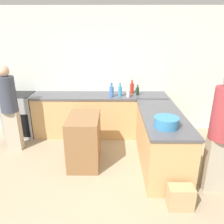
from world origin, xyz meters
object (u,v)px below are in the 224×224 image
(hot_sauce_bottle, at_px, (132,88))
(vinegar_bottle_clear, at_px, (128,93))
(person_by_range, at_px, (9,106))
(range_oven, at_px, (21,114))
(mixing_bowl, at_px, (166,122))
(water_bottle_blue, at_px, (112,91))
(dish_soap_bottle, at_px, (120,91))
(person_at_peninsula, at_px, (222,131))
(island_table, at_px, (84,140))
(paper_bag, at_px, (181,197))
(wine_bottle_dark, at_px, (138,91))

(hot_sauce_bottle, height_order, vinegar_bottle_clear, hot_sauce_bottle)
(vinegar_bottle_clear, bearing_deg, hot_sauce_bottle, 71.95)
(person_by_range, bearing_deg, vinegar_bottle_clear, 13.17)
(range_oven, height_order, mixing_bowl, mixing_bowl)
(water_bottle_blue, distance_m, dish_soap_bottle, 0.18)
(person_by_range, distance_m, person_at_peninsula, 3.59)
(island_table, xyz_separation_m, mixing_bowl, (1.26, -0.50, 0.56))
(paper_bag, bearing_deg, island_table, 142.58)
(water_bottle_blue, height_order, person_at_peninsula, person_at_peninsula)
(person_by_range, xyz_separation_m, person_at_peninsula, (3.40, -1.16, 0.05))
(water_bottle_blue, relative_size, vinegar_bottle_clear, 1.46)
(vinegar_bottle_clear, bearing_deg, wine_bottle_dark, 36.67)
(paper_bag, bearing_deg, dish_soap_bottle, 109.46)
(island_table, bearing_deg, vinegar_bottle_clear, 51.01)
(range_oven, bearing_deg, person_at_peninsula, -27.77)
(wine_bottle_dark, xyz_separation_m, person_by_range, (-2.45, -0.68, -0.11))
(hot_sauce_bottle, bearing_deg, wine_bottle_dark, -53.98)
(vinegar_bottle_clear, bearing_deg, island_table, -128.99)
(dish_soap_bottle, bearing_deg, person_by_range, -164.44)
(range_oven, relative_size, person_by_range, 0.57)
(range_oven, bearing_deg, wine_bottle_dark, -0.16)
(water_bottle_blue, relative_size, paper_bag, 0.89)
(vinegar_bottle_clear, distance_m, wine_bottle_dark, 0.26)
(hot_sauce_bottle, bearing_deg, water_bottle_blue, -146.56)
(island_table, bearing_deg, paper_bag, -37.42)
(range_oven, height_order, person_at_peninsula, person_at_peninsula)
(dish_soap_bottle, bearing_deg, wine_bottle_dark, 15.27)
(mixing_bowl, distance_m, person_by_range, 2.87)
(paper_bag, bearing_deg, person_at_peninsula, 32.94)
(mixing_bowl, xyz_separation_m, water_bottle_blue, (-0.79, 1.51, 0.05))
(vinegar_bottle_clear, xyz_separation_m, dish_soap_bottle, (-0.17, 0.05, 0.03))
(water_bottle_blue, bearing_deg, dish_soap_bottle, 12.69)
(dish_soap_bottle, xyz_separation_m, person_by_range, (-2.08, -0.58, -0.13))
(range_oven, distance_m, vinegar_bottle_clear, 2.43)
(island_table, distance_m, mixing_bowl, 1.46)
(range_oven, distance_m, paper_bag, 3.70)
(dish_soap_bottle, distance_m, person_at_peninsula, 2.19)
(water_bottle_blue, relative_size, person_at_peninsula, 0.17)
(range_oven, xyz_separation_m, dish_soap_bottle, (2.19, -0.11, 0.57))
(person_at_peninsula, bearing_deg, hot_sauce_bottle, 117.88)
(vinegar_bottle_clear, height_order, dish_soap_bottle, dish_soap_bottle)
(mixing_bowl, bearing_deg, paper_bag, -76.78)
(range_oven, relative_size, water_bottle_blue, 3.15)
(island_table, xyz_separation_m, person_at_peninsula, (1.96, -0.69, 0.52))
(hot_sauce_bottle, bearing_deg, island_table, -124.83)
(person_by_range, bearing_deg, hot_sauce_bottle, 19.54)
(vinegar_bottle_clear, xyz_separation_m, wine_bottle_dark, (0.21, 0.16, 0.01))
(island_table, distance_m, wine_bottle_dark, 1.64)
(dish_soap_bottle, bearing_deg, paper_bag, -70.54)
(island_table, distance_m, hot_sauce_bottle, 1.70)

